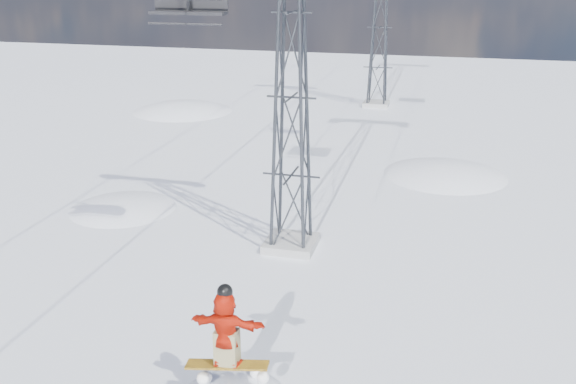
% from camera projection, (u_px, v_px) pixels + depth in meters
% --- Properties ---
extents(ground, '(120.00, 120.00, 0.00)m').
position_uv_depth(ground, '(183.00, 372.00, 16.19)').
color(ground, white).
rests_on(ground, ground).
extents(snow_terrain, '(39.00, 37.00, 22.00)m').
position_uv_depth(snow_terrain, '(256.00, 292.00, 39.91)').
color(snow_terrain, white).
rests_on(snow_terrain, ground).
extents(lift_tower_near, '(5.20, 1.80, 11.43)m').
position_uv_depth(lift_tower_near, '(291.00, 98.00, 21.44)').
color(lift_tower_near, '#999999').
rests_on(lift_tower_near, ground).
extents(lift_tower_far, '(5.20, 1.80, 11.43)m').
position_uv_depth(lift_tower_far, '(380.00, 28.00, 44.21)').
color(lift_tower_far, '#999999').
rests_on(lift_tower_far, ground).
extents(lift_chair_near, '(2.21, 0.64, 2.74)m').
position_uv_depth(lift_chair_near, '(189.00, 4.00, 18.03)').
color(lift_chair_near, black).
rests_on(lift_chair_near, ground).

